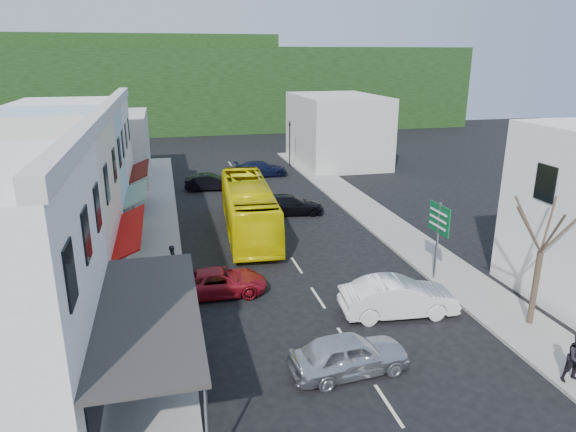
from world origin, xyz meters
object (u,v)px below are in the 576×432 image
object	(u,v)px
car_silver	(349,355)
car_red	(219,281)
direction_sign	(437,242)
traffic_signal	(290,144)
street_tree	(540,252)
pedestrian_left	(173,259)
bus	(248,209)
car_white	(398,300)

from	to	relation	value
car_silver	car_red	xyz separation A→B (m)	(-3.80, 7.43, 0.00)
car_red	direction_sign	xyz separation A→B (m)	(10.73, -0.97, 1.35)
direction_sign	traffic_signal	bearing A→B (deg)	89.94
car_silver	street_tree	world-z (taller)	street_tree
pedestrian_left	traffic_signal	size ratio (longest dim) A/B	0.37
bus	pedestrian_left	distance (m)	7.83
direction_sign	street_tree	distance (m)	5.50
car_white	street_tree	size ratio (longest dim) A/B	0.66
car_red	pedestrian_left	world-z (taller)	pedestrian_left
car_silver	direction_sign	bearing A→B (deg)	-52.40
car_white	traffic_signal	bearing A→B (deg)	-0.28
car_red	pedestrian_left	bearing A→B (deg)	40.58
car_white	direction_sign	distance (m)	4.63
car_red	street_tree	distance (m)	14.03
car_silver	car_white	xyz separation A→B (m)	(3.57, 3.58, 0.00)
street_tree	traffic_signal	world-z (taller)	street_tree
car_silver	street_tree	xyz separation A→B (m)	(8.58, 1.37, 2.63)
bus	car_silver	bearing A→B (deg)	-82.73
pedestrian_left	car_silver	bearing A→B (deg)	-144.94
car_silver	street_tree	bearing A→B (deg)	-86.31
car_silver	street_tree	distance (m)	9.08
bus	direction_sign	xyz separation A→B (m)	(7.90, -9.54, 0.50)
direction_sign	car_white	bearing A→B (deg)	-140.30
direction_sign	bus	bearing A→B (deg)	128.65
car_silver	car_white	world-z (taller)	same
direction_sign	pedestrian_left	bearing A→B (deg)	163.95
bus	car_red	world-z (taller)	bus
bus	traffic_signal	size ratio (longest dim) A/B	2.52
bus	traffic_signal	distance (m)	20.73
pedestrian_left	direction_sign	bearing A→B (deg)	-100.57
car_silver	traffic_signal	xyz separation A→B (m)	(6.46, 35.33, 1.60)
bus	street_tree	size ratio (longest dim) A/B	1.74
bus	car_red	xyz separation A→B (m)	(-2.83, -8.57, -0.85)
traffic_signal	car_white	bearing A→B (deg)	66.76
bus	pedestrian_left	world-z (taller)	bus
bus	car_silver	xyz separation A→B (m)	(0.98, -16.00, -0.85)
bus	car_silver	world-z (taller)	bus
car_silver	traffic_signal	distance (m)	35.96
car_red	traffic_signal	size ratio (longest dim) A/B	1.00
pedestrian_left	street_tree	size ratio (longest dim) A/B	0.26
car_silver	pedestrian_left	xyz separation A→B (m)	(-5.85, 9.90, 0.30)
pedestrian_left	street_tree	world-z (taller)	street_tree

